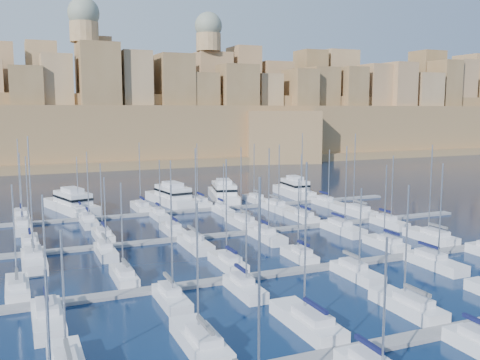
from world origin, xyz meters
name	(u,v)px	position (x,y,z in m)	size (l,w,h in m)	color
ground	(284,247)	(0.00, 0.00, 0.00)	(600.00, 600.00, 0.00)	black
pontoon_near	(453,330)	(0.00, -34.00, 0.20)	(84.00, 2.00, 0.40)	slate
pontoon_mid_near	(327,267)	(0.00, -12.00, 0.20)	(84.00, 2.00, 0.40)	slate
pontoon_mid_far	(257,231)	(0.00, 10.00, 0.20)	(84.00, 2.00, 0.40)	slate
pontoon_far	(212,209)	(0.00, 32.00, 0.20)	(84.00, 2.00, 0.40)	slate
sailboat_1	(200,342)	(-23.10, -28.32, 0.74)	(2.88, 9.60, 13.14)	silver
sailboat_2	(307,321)	(-12.33, -28.09, 0.77)	(3.02, 10.06, 16.21)	silver
sailboat_3	(408,305)	(-0.70, -28.46, 0.74)	(2.79, 9.31, 13.47)	silver
sailboat_12	(17,288)	(-37.56, -6.90, 0.73)	(2.53, 8.42, 12.77)	silver
sailboat_13	(124,276)	(-25.64, -7.21, 0.72)	(2.33, 7.78, 12.38)	silver
sailboat_14	(228,262)	(-11.94, -6.83, 0.75)	(2.57, 8.56, 14.62)	silver
sailboat_15	(300,255)	(-1.54, -7.44, 0.71)	(2.19, 7.31, 11.63)	silver
sailboat_16	(386,244)	(13.52, -6.97, 0.73)	(2.48, 8.27, 12.85)	silver
sailboat_17	(431,237)	(22.82, -6.22, 0.76)	(2.94, 9.79, 15.55)	silver
sailboat_18	(48,319)	(-34.97, -17.63, 0.74)	(2.85, 9.50, 13.22)	silver
sailboat_19	(171,298)	(-22.47, -16.88, 0.73)	(2.39, 7.98, 13.30)	silver
sailboat_20	(244,288)	(-13.93, -16.81, 0.71)	(2.35, 7.83, 11.29)	silver
sailboat_21	(356,273)	(1.02, -17.09, 0.72)	(2.52, 8.40, 11.66)	silver
sailboat_22	(435,262)	(13.11, -17.48, 0.75)	(2.76, 9.19, 14.20)	silver
sailboat_24	(30,242)	(-35.58, 14.91, 0.74)	(2.41, 8.03, 14.04)	silver
sailboat_25	(103,235)	(-24.67, 15.15, 0.73)	(2.55, 8.51, 12.51)	silver
sailboat_26	(172,229)	(-13.28, 14.98, 0.72)	(2.45, 8.18, 12.61)	silver
sailboat_27	(242,222)	(-0.16, 15.74, 0.75)	(2.92, 9.72, 14.37)	silver
sailboat_28	(302,217)	(11.77, 15.29, 0.73)	(2.64, 8.81, 12.78)	silver
sailboat_29	(355,211)	(24.33, 16.23, 0.78)	(3.21, 10.71, 16.29)	silver
sailboat_30	(34,261)	(-35.42, 3.97, 0.78)	(3.09, 10.30, 17.61)	silver
sailboat_31	(106,251)	(-25.83, 5.20, 0.71)	(2.34, 7.80, 11.71)	silver
sailboat_32	(195,243)	(-12.83, 4.30, 0.76)	(2.89, 9.65, 15.42)	silver
sailboat_33	(267,236)	(-0.73, 4.53, 0.75)	(2.75, 9.16, 15.01)	silver
sailboat_34	(343,228)	(13.30, 4.19, 0.76)	(2.96, 9.86, 15.02)	silver
sailboat_35	(389,223)	(23.58, 4.98, 0.73)	(2.47, 8.24, 13.01)	silver
sailboat_36	(21,215)	(-36.42, 37.58, 0.76)	(2.82, 9.38, 15.51)	silver
sailboat_37	(79,212)	(-25.92, 37.15, 0.72)	(2.56, 8.52, 11.82)	silver
sailboat_38	(141,207)	(-13.51, 37.46, 0.75)	(2.75, 9.15, 14.26)	silver
sailboat_39	(198,202)	(-0.98, 37.86, 0.75)	(2.99, 9.97, 13.74)	silver
sailboat_40	(255,199)	(12.13, 37.11, 0.73)	(2.53, 8.44, 13.34)	silver
sailboat_41	(303,195)	(24.58, 37.42, 0.76)	(2.72, 9.07, 15.49)	silver
sailboat_42	(23,227)	(-36.35, 26.64, 0.74)	(2.68, 8.95, 13.81)	silver
sailboat_43	(89,221)	(-25.36, 26.93, 0.74)	(2.50, 8.35, 13.61)	silver
sailboat_44	(160,215)	(-12.23, 27.39, 0.71)	(2.22, 7.41, 11.66)	silver
sailboat_45	(223,210)	(0.64, 27.42, 0.70)	(2.21, 7.36, 10.40)	silver
sailboat_46	(277,207)	(12.03, 25.94, 0.76)	(3.11, 10.36, 13.97)	silver
sailboat_47	(327,203)	(24.41, 26.69, 0.73)	(2.65, 8.85, 12.45)	silver
motor_yacht_a	(72,203)	(-26.73, 41.88, 1.73)	(9.89, 18.18, 5.25)	silver
motor_yacht_b	(172,196)	(-5.67, 41.99, 1.73)	(7.80, 18.25, 5.25)	silver
motor_yacht_c	(224,193)	(6.52, 42.00, 1.73)	(9.31, 18.42, 5.25)	silver
motor_yacht_d	(294,189)	(24.11, 40.79, 1.73)	(5.66, 15.48, 5.25)	silver
fortified_city	(109,123)	(-0.19, 155.26, 14.74)	(460.00, 108.95, 59.52)	brown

